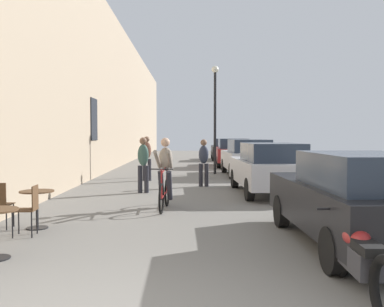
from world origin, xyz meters
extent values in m
cube|color=tan|center=(-3.45, 14.00, 4.03)|extent=(0.50, 68.00, 8.06)
cube|color=black|center=(-3.18, 13.75, 2.41)|extent=(0.04, 1.10, 1.70)
cylinder|color=black|center=(-2.22, 4.47, 0.01)|extent=(0.40, 0.40, 0.02)
cylinder|color=black|center=(-2.22, 4.47, 0.36)|extent=(0.05, 0.05, 0.67)
cylinder|color=#4C331E|center=(-2.22, 4.47, 0.71)|extent=(0.64, 0.64, 0.02)
cylinder|color=black|center=(-2.74, 4.63, 0.23)|extent=(0.02, 0.02, 0.45)
cylinder|color=black|center=(-2.74, 4.31, 0.23)|extent=(0.02, 0.02, 0.45)
cube|color=#4C331E|center=(-2.90, 4.47, 0.46)|extent=(0.38, 0.38, 0.02)
cylinder|color=black|center=(-2.37, 3.70, 0.23)|extent=(0.02, 0.02, 0.45)
cylinder|color=black|center=(-2.40, 4.02, 0.23)|extent=(0.02, 0.02, 0.45)
cylinder|color=black|center=(-2.05, 3.72, 0.23)|extent=(0.02, 0.02, 0.45)
cylinder|color=black|center=(-2.07, 4.04, 0.23)|extent=(0.02, 0.02, 0.45)
cube|color=#4C331E|center=(-2.22, 3.87, 0.46)|extent=(0.40, 0.40, 0.02)
cube|color=#4C331E|center=(-2.04, 3.88, 0.68)|extent=(0.04, 0.34, 0.42)
torus|color=black|center=(0.04, 6.01, 0.33)|extent=(0.10, 0.71, 0.71)
torus|color=black|center=(0.12, 7.05, 0.33)|extent=(0.10, 0.71, 0.71)
cylinder|color=maroon|center=(0.11, 6.96, 0.61)|extent=(0.05, 0.22, 0.58)
cylinder|color=maroon|center=(0.07, 6.47, 0.95)|extent=(0.09, 0.82, 0.14)
cylinder|color=maroon|center=(0.04, 6.03, 0.67)|extent=(0.04, 0.09, 0.67)
cylinder|color=maroon|center=(0.08, 6.56, 0.37)|extent=(0.11, 1.00, 0.12)
cylinder|color=black|center=(0.05, 6.06, 1.00)|extent=(0.52, 0.06, 0.03)
ellipsoid|color=black|center=(0.10, 6.88, 0.93)|extent=(0.12, 0.24, 0.06)
ellipsoid|color=gray|center=(0.10, 6.80, 1.21)|extent=(0.36, 0.37, 0.59)
sphere|color=tan|center=(0.09, 6.76, 1.60)|extent=(0.22, 0.22, 0.22)
cylinder|color=#26262D|center=(0.19, 6.71, 0.55)|extent=(0.16, 0.40, 0.75)
cylinder|color=#26262D|center=(-0.01, 6.73, 0.55)|extent=(0.16, 0.40, 0.75)
cylinder|color=gray|center=(0.21, 6.40, 1.20)|extent=(0.13, 0.75, 0.48)
cylinder|color=gray|center=(-0.07, 6.42, 1.20)|extent=(0.16, 0.75, 0.48)
cylinder|color=#26262D|center=(-0.83, 9.45, 0.42)|extent=(0.14, 0.14, 0.83)
cylinder|color=#26262D|center=(-0.63, 9.42, 0.42)|extent=(0.14, 0.14, 0.83)
ellipsoid|color=#38564C|center=(-0.73, 9.44, 1.16)|extent=(0.37, 0.28, 0.66)
sphere|color=brown|center=(-0.73, 9.44, 1.59)|extent=(0.22, 0.22, 0.22)
cylinder|color=#26262D|center=(1.08, 11.02, 0.40)|extent=(0.14, 0.14, 0.79)
cylinder|color=#26262D|center=(1.28, 11.02, 0.40)|extent=(0.14, 0.14, 0.79)
ellipsoid|color=#2D3342|center=(1.18, 11.02, 1.10)|extent=(0.35, 0.25, 0.63)
sphere|color=brown|center=(1.18, 11.02, 1.52)|extent=(0.22, 0.22, 0.22)
cylinder|color=#26262D|center=(-0.86, 12.89, 0.42)|extent=(0.14, 0.14, 0.84)
cylinder|color=#26262D|center=(-1.06, 12.87, 0.42)|extent=(0.14, 0.14, 0.84)
ellipsoid|color=brown|center=(-0.96, 12.88, 1.18)|extent=(0.36, 0.27, 0.67)
sphere|color=brown|center=(-0.96, 12.88, 1.61)|extent=(0.22, 0.22, 0.22)
cylinder|color=black|center=(1.87, 15.74, 2.30)|extent=(0.12, 0.12, 4.60)
sphere|color=silver|center=(1.87, 15.74, 4.74)|extent=(0.32, 0.32, 0.32)
cube|color=black|center=(3.28, 3.18, 0.65)|extent=(1.82, 4.27, 0.69)
cube|color=#283342|center=(3.29, 2.67, 1.25)|extent=(1.51, 2.31, 0.51)
cylinder|color=black|center=(2.46, 4.56, 0.31)|extent=(0.21, 0.61, 0.61)
cylinder|color=black|center=(4.05, 4.59, 0.31)|extent=(0.21, 0.61, 0.61)
cylinder|color=black|center=(2.50, 1.76, 0.31)|extent=(0.21, 0.61, 0.61)
cube|color=#B7B7BC|center=(3.07, 9.25, 0.66)|extent=(1.92, 4.38, 0.70)
cube|color=#283342|center=(3.09, 8.73, 1.28)|extent=(1.58, 2.38, 0.52)
cylinder|color=black|center=(2.21, 10.65, 0.31)|extent=(0.22, 0.63, 0.62)
cylinder|color=black|center=(3.84, 10.70, 0.31)|extent=(0.22, 0.63, 0.62)
cylinder|color=black|center=(2.30, 7.80, 0.31)|extent=(0.22, 0.63, 0.62)
cylinder|color=black|center=(3.93, 7.85, 0.31)|extent=(0.22, 0.63, 0.62)
cube|color=#B7B7BC|center=(3.22, 14.97, 0.68)|extent=(1.94, 4.49, 0.72)
cube|color=#283342|center=(3.23, 14.44, 1.31)|extent=(1.60, 2.44, 0.54)
cylinder|color=black|center=(2.35, 16.42, 0.32)|extent=(0.22, 0.65, 0.64)
cylinder|color=black|center=(4.02, 16.46, 0.32)|extent=(0.22, 0.65, 0.64)
cylinder|color=black|center=(2.41, 13.49, 0.32)|extent=(0.22, 0.65, 0.64)
cylinder|color=black|center=(4.09, 13.52, 0.32)|extent=(0.22, 0.65, 0.64)
cube|color=maroon|center=(3.13, 20.38, 0.68)|extent=(1.93, 4.46, 0.72)
cube|color=#283342|center=(3.12, 19.85, 1.31)|extent=(1.59, 2.42, 0.53)
cylinder|color=black|center=(2.33, 21.86, 0.32)|extent=(0.22, 0.64, 0.64)
cylinder|color=black|center=(4.00, 21.83, 0.32)|extent=(0.22, 0.64, 0.64)
cylinder|color=black|center=(2.27, 18.94, 0.32)|extent=(0.22, 0.64, 0.64)
cylinder|color=black|center=(3.93, 18.91, 0.32)|extent=(0.22, 0.64, 0.64)
cube|color=black|center=(3.21, 26.64, 0.66)|extent=(1.88, 4.32, 0.70)
cube|color=#283342|center=(3.19, 26.13, 1.26)|extent=(1.55, 2.35, 0.52)
cylinder|color=black|center=(2.44, 28.07, 0.31)|extent=(0.22, 0.62, 0.62)
cylinder|color=black|center=(4.05, 28.03, 0.31)|extent=(0.22, 0.62, 0.62)
cylinder|color=black|center=(2.36, 25.25, 0.31)|extent=(0.22, 0.62, 0.62)
cylinder|color=black|center=(3.97, 25.21, 0.31)|extent=(0.22, 0.62, 0.62)
torus|color=black|center=(2.58, 1.80, 0.30)|extent=(0.12, 0.69, 0.69)
cube|color=#333338|center=(2.55, 1.08, 0.40)|extent=(0.27, 0.77, 0.28)
ellipsoid|color=maroon|center=(2.56, 1.18, 0.62)|extent=(0.30, 0.53, 0.24)
cube|color=black|center=(2.54, 0.80, 0.60)|extent=(0.26, 0.45, 0.10)
cylinder|color=black|center=(2.58, 1.70, 0.85)|extent=(0.62, 0.06, 0.03)
camera|label=1|loc=(0.65, -3.56, 1.78)|focal=39.73mm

